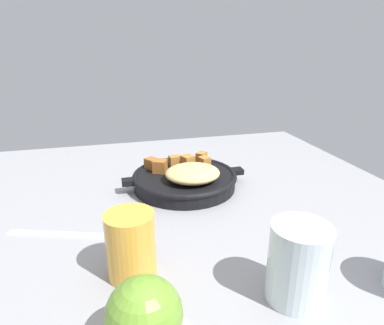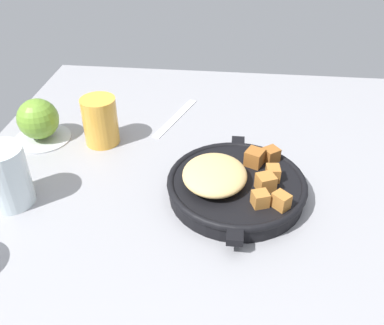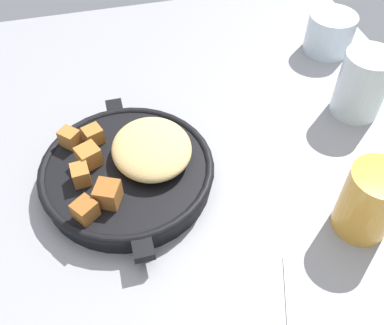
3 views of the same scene
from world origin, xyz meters
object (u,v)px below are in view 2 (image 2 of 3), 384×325
(red_apple, at_px, (38,119))
(juice_glass_amber, at_px, (100,121))
(water_glass_tall, at_px, (6,177))
(butter_knife, at_px, (176,117))
(cast_iron_skillet, at_px, (234,184))

(red_apple, distance_m, juice_glass_amber, 0.13)
(red_apple, height_order, juice_glass_amber, juice_glass_amber)
(water_glass_tall, height_order, juice_glass_amber, water_glass_tall)
(butter_knife, bearing_deg, red_apple, 132.79)
(red_apple, bearing_deg, water_glass_tall, -171.55)
(cast_iron_skillet, distance_m, water_glass_tall, 0.37)
(butter_knife, xyz_separation_m, water_glass_tall, (-0.31, 0.23, 0.05))
(cast_iron_skillet, distance_m, butter_knife, 0.28)
(cast_iron_skillet, xyz_separation_m, juice_glass_amber, (0.14, 0.26, 0.02))
(juice_glass_amber, bearing_deg, water_glass_tall, 153.60)
(red_apple, relative_size, juice_glass_amber, 0.85)
(water_glass_tall, xyz_separation_m, juice_glass_amber, (0.19, -0.10, -0.00))
(water_glass_tall, bearing_deg, butter_knife, -36.82)
(red_apple, bearing_deg, butter_knife, -66.27)
(red_apple, relative_size, butter_knife, 0.44)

